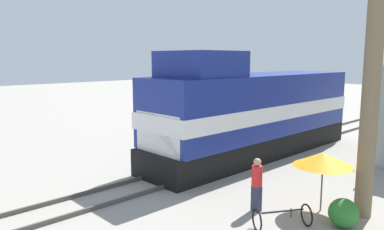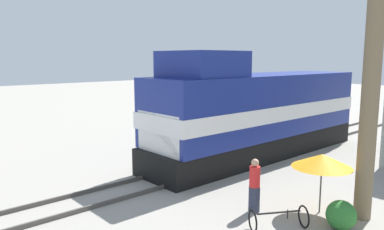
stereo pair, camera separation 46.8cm
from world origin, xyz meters
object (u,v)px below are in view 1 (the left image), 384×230
Objects in this scene: utility_pole at (372,76)px; bicycle at (282,217)px; vendor_umbrella at (323,160)px; person_bystander at (257,183)px; locomotive at (252,113)px.

bicycle is (-1.22, -2.61, -4.00)m from utility_pole.
utility_pole reaches higher than vendor_umbrella.
person_bystander reaches higher than bicycle.
bicycle is at bearing -93.93° from vendor_umbrella.
utility_pole reaches higher than locomotive.
vendor_umbrella is 2.22m from person_bystander.
vendor_umbrella reaches higher than bicycle.
utility_pole reaches higher than bicycle.
vendor_umbrella is 2.43m from bicycle.
locomotive is at bearing 154.67° from utility_pole.
locomotive is 7.90m from utility_pole.
utility_pole is 4.94m from bicycle.
locomotive is 8.35m from bicycle.
locomotive reaches higher than bicycle.
person_bystander is (4.37, -5.39, -1.26)m from locomotive.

